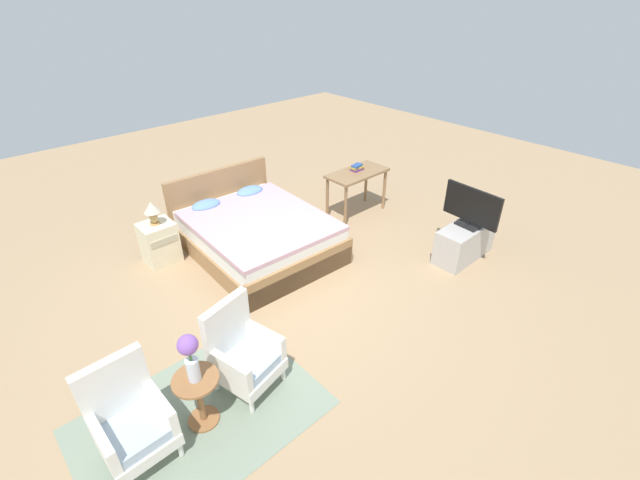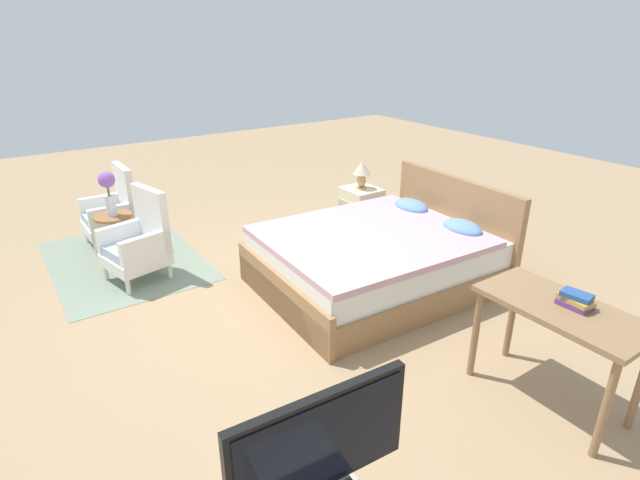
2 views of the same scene
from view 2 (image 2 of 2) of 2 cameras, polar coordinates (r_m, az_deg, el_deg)
name	(u,v)px [view 2 (image 2 of 2)]	position (r m, az deg, el deg)	size (l,w,h in m)	color
ground_plane	(277,307)	(4.69, -4.98, -7.60)	(16.00, 16.00, 0.00)	#A38460
floor_rug	(125,260)	(5.97, -21.38, -2.15)	(2.10, 1.50, 0.01)	gray
bed	(379,257)	(4.97, 6.80, -1.97)	(1.80, 2.24, 0.96)	#997047
armchair_by_window_left	(113,213)	(6.34, -22.57, 2.84)	(0.55, 0.55, 0.92)	white
armchair_by_window_right	(139,243)	(5.35, -19.96, -0.36)	(0.65, 0.65, 0.92)	white
side_table	(116,233)	(5.83, -22.32, 0.77)	(0.40, 0.40, 0.55)	#936038
flower_vase	(108,189)	(5.68, -23.07, 5.40)	(0.17, 0.17, 0.48)	silver
nightstand	(360,212)	(6.18, 4.64, 3.25)	(0.44, 0.41, 0.60)	beige
table_lamp	(362,171)	(6.02, 4.81, 7.85)	(0.22, 0.22, 0.33)	tan
tv_flatscreen	(320,447)	(2.22, 0.03, -22.63)	(0.22, 0.83, 0.56)	black
vanity_desk	(560,321)	(3.64, 25.72, -8.32)	(1.04, 0.52, 0.74)	#8E6B47
book_stack	(576,300)	(3.59, 27.18, -6.13)	(0.22, 0.14, 0.10)	#66387A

